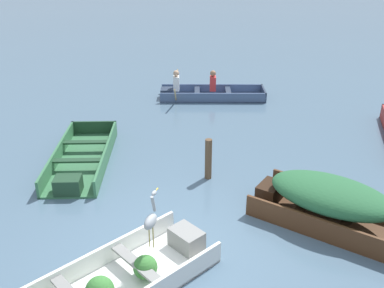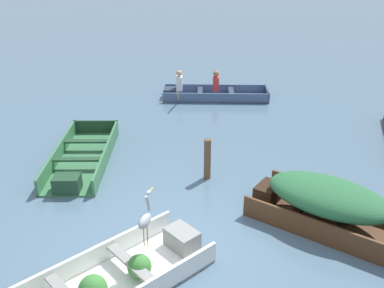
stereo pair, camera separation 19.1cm
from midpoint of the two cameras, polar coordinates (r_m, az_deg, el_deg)
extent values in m
plane|color=slate|center=(6.90, -2.04, -14.11)|extent=(80.00, 80.00, 0.00)
cube|color=white|center=(6.58, -13.64, -15.27)|extent=(1.77, 2.76, 0.36)
cube|color=gray|center=(6.82, -0.53, -12.54)|extent=(0.62, 0.58, 0.32)
cube|color=gray|center=(6.33, -7.27, -15.45)|extent=(0.96, 0.69, 0.04)
sphere|color=#387533|center=(6.34, -6.13, -15.92)|extent=(0.35, 0.35, 0.35)
cube|color=#4C2D19|center=(7.85, 17.89, -9.89)|extent=(2.78, 1.94, 0.04)
cube|color=#4C2D19|center=(7.30, 16.65, -10.94)|extent=(2.41, 0.87, 0.39)
cube|color=#4C2D19|center=(8.22, 19.31, -6.93)|extent=(2.41, 0.87, 0.39)
cube|color=black|center=(8.03, 10.74, -6.48)|extent=(0.51, 0.62, 0.35)
cube|color=black|center=(7.78, 15.51, -7.43)|extent=(0.50, 1.07, 0.04)
cube|color=black|center=(7.63, 20.88, -8.98)|extent=(0.50, 1.07, 0.04)
ellipsoid|color=#286038|center=(7.57, 18.42, -6.63)|extent=(2.33, 1.73, 0.51)
cube|color=#387047|center=(9.75, -13.71, -2.09)|extent=(1.92, 3.21, 0.04)
cube|color=#387047|center=(9.57, -10.72, -1.26)|extent=(0.90, 2.91, 0.36)
cube|color=#387047|center=(9.82, -16.82, -1.24)|extent=(0.90, 2.91, 0.36)
cube|color=#1E3D27|center=(11.00, -12.19, 2.19)|extent=(1.08, 0.36, 0.36)
cube|color=#1E3D27|center=(8.54, -15.70, -5.11)|extent=(0.58, 0.49, 0.32)
cube|color=#1E3D27|center=(9.25, -14.45, -2.00)|extent=(1.02, 0.44, 0.04)
cube|color=#1E3D27|center=(10.04, -13.32, 0.36)|extent=(1.02, 0.44, 0.04)
cube|color=#475B7F|center=(13.42, 3.56, 6.21)|extent=(3.35, 1.72, 0.04)
cube|color=#475B7F|center=(12.95, 3.64, 6.11)|extent=(3.12, 0.84, 0.30)
cube|color=#475B7F|center=(13.80, 3.52, 7.34)|extent=(3.12, 0.84, 0.30)
cube|color=#273246|center=(13.52, 10.33, 6.59)|extent=(0.28, 0.94, 0.30)
cube|color=#273246|center=(13.39, -2.57, 6.87)|extent=(0.46, 0.51, 0.27)
cube|color=#273246|center=(13.34, 1.50, 7.08)|extent=(0.37, 0.87, 0.04)
cube|color=#273246|center=(13.38, 5.66, 7.02)|extent=(0.37, 0.87, 0.04)
cube|color=red|center=(13.28, 3.61, 8.04)|extent=(0.24, 0.32, 0.44)
sphere|color=#9E7051|center=(13.19, 3.65, 9.37)|extent=(0.18, 0.18, 0.18)
cube|color=white|center=(13.28, -1.29, 8.09)|extent=(0.24, 0.32, 0.44)
sphere|color=tan|center=(13.19, -1.30, 9.42)|extent=(0.18, 0.18, 0.18)
cylinder|color=tan|center=(12.58, -1.45, 6.56)|extent=(0.20, 0.63, 0.55)
cylinder|color=tan|center=(14.06, -1.13, 8.58)|extent=(0.20, 0.63, 0.55)
cylinder|color=olive|center=(6.23, -5.56, -12.12)|extent=(0.02, 0.02, 0.35)
cylinder|color=olive|center=(6.21, -5.05, -12.24)|extent=(0.02, 0.02, 0.35)
ellipsoid|color=#93999E|center=(6.06, -5.41, -10.19)|extent=(0.16, 0.33, 0.18)
cylinder|color=#93999E|center=(6.03, -5.01, -7.87)|extent=(0.05, 0.12, 0.28)
ellipsoid|color=#93999E|center=(5.98, -4.91, -6.47)|extent=(0.07, 0.11, 0.06)
cone|color=gold|center=(6.04, -4.59, -6.10)|extent=(0.03, 0.10, 0.02)
cylinder|color=brown|center=(8.61, 2.70, -2.05)|extent=(0.14, 0.14, 0.87)
camera|label=1|loc=(0.10, -89.42, 0.27)|focal=40.00mm
camera|label=2|loc=(0.10, 90.58, -0.27)|focal=40.00mm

